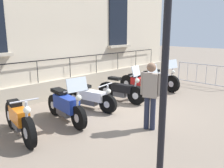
% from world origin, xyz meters
% --- Properties ---
extents(ground_plane, '(60.00, 60.00, 0.00)m').
position_xyz_m(ground_plane, '(0.00, 0.00, 0.00)').
color(ground_plane, gray).
extents(building_facade, '(0.82, 13.48, 6.03)m').
position_xyz_m(building_facade, '(-2.97, -0.00, 2.91)').
color(building_facade, beige).
rests_on(building_facade, ground_plane).
extents(motorcycle_orange, '(2.07, 0.69, 1.08)m').
position_xyz_m(motorcycle_orange, '(-0.34, -3.22, 0.44)').
color(motorcycle_orange, black).
rests_on(motorcycle_orange, ground_plane).
extents(motorcycle_blue, '(2.05, 0.74, 1.37)m').
position_xyz_m(motorcycle_blue, '(-0.34, -1.85, 0.46)').
color(motorcycle_blue, black).
rests_on(motorcycle_blue, ground_plane).
extents(motorcycle_white, '(1.98, 0.72, 0.91)m').
position_xyz_m(motorcycle_white, '(-0.64, -0.65, 0.40)').
color(motorcycle_white, black).
rests_on(motorcycle_white, ground_plane).
extents(motorcycle_black, '(1.92, 0.60, 1.37)m').
position_xyz_m(motorcycle_black, '(-0.47, 0.69, 0.41)').
color(motorcycle_black, black).
rests_on(motorcycle_black, ground_plane).
extents(motorcycle_red, '(2.03, 0.69, 1.28)m').
position_xyz_m(motorcycle_red, '(-0.57, 1.93, 0.44)').
color(motorcycle_red, black).
rests_on(motorcycle_red, ground_plane).
extents(motorcycle_silver, '(2.19, 0.76, 1.37)m').
position_xyz_m(motorcycle_silver, '(-0.51, 3.26, 0.46)').
color(motorcycle_silver, black).
rests_on(motorcycle_silver, ground_plane).
extents(crowd_barrier, '(2.34, 0.11, 1.05)m').
position_xyz_m(crowd_barrier, '(0.60, 5.10, 0.57)').
color(crowd_barrier, '#B7B7BF').
rests_on(crowd_barrier, ground_plane).
extents(pedestrian_walking, '(0.51, 0.33, 1.76)m').
position_xyz_m(pedestrian_walking, '(1.68, -0.67, 1.01)').
color(pedestrian_walking, '#23283D').
rests_on(pedestrian_walking, ground_plane).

